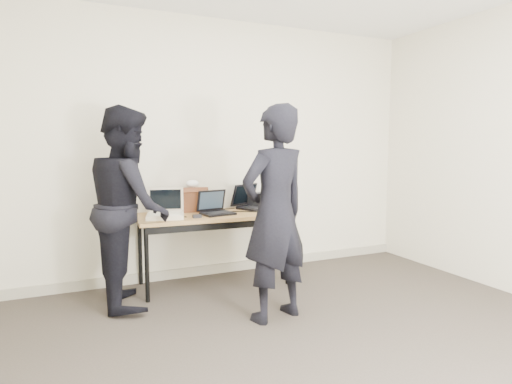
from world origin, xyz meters
TOP-DOWN VIEW (x-y plane):
  - room at (0.00, 0.00)m, footprint 4.60×4.60m
  - desk at (-0.23, 1.89)m, footprint 1.53×0.72m
  - laptop_beige at (-0.71, 1.87)m, footprint 0.41×0.40m
  - laptop_center at (-0.22, 1.87)m, footprint 0.34×0.33m
  - laptop_right at (0.26, 2.08)m, footprint 0.46×0.45m
  - leather_satchel at (-0.41, 2.12)m, footprint 0.39×0.24m
  - tissue at (-0.38, 2.12)m, footprint 0.14×0.10m
  - equipment_box at (0.40, 2.08)m, footprint 0.30×0.27m
  - power_brick at (-0.45, 1.72)m, footprint 0.08×0.05m
  - cables at (-0.11, 1.94)m, footprint 1.16×0.33m
  - person_typist at (-0.05, 0.89)m, footprint 0.71×0.56m
  - person_observer at (-1.06, 1.72)m, footprint 0.69×0.87m
  - baseboard at (0.00, 2.23)m, footprint 4.50×0.03m

SIDE VIEW (x-z plane):
  - baseboard at x=0.00m, z-range 0.00..0.10m
  - desk at x=-0.23m, z-range 0.30..1.02m
  - cables at x=-0.11m, z-range 0.72..0.73m
  - power_brick at x=-0.45m, z-range 0.72..0.75m
  - laptop_center at x=-0.22m, z-range 0.66..0.89m
  - laptop_beige at x=-0.71m, z-range 0.64..0.91m
  - laptop_right at x=0.26m, z-range 0.65..0.91m
  - equipment_box at x=0.40m, z-range 0.72..0.88m
  - leather_satchel at x=-0.41m, z-range 0.72..0.97m
  - person_typist at x=-0.05m, z-range 0.00..1.71m
  - person_observer at x=-1.06m, z-range 0.00..1.73m
  - tissue at x=-0.38m, z-range 0.97..1.04m
  - room at x=0.00m, z-range -0.05..2.75m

